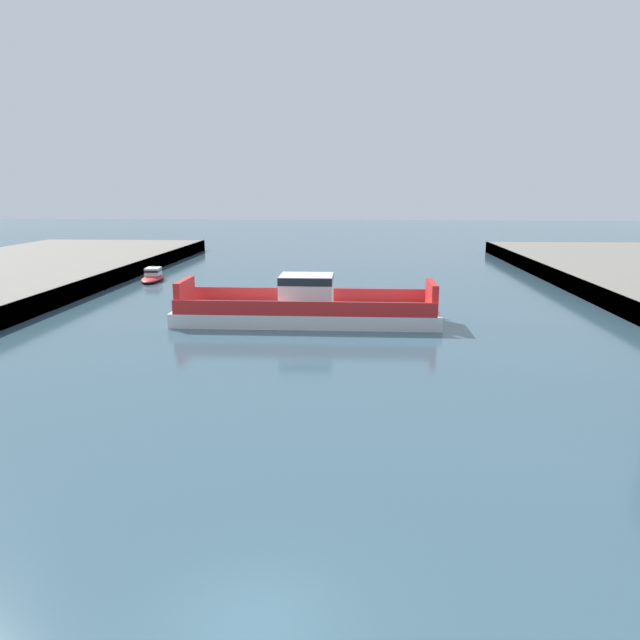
% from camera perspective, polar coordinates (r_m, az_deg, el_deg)
% --- Properties ---
extents(ground_plane, '(400.00, 400.00, 0.00)m').
position_cam_1_polar(ground_plane, '(16.18, -6.27, -27.21)').
color(ground_plane, '#385666').
extents(chain_ferry, '(20.68, 6.34, 3.77)m').
position_cam_1_polar(chain_ferry, '(47.25, -1.29, 1.19)').
color(chain_ferry, silver).
rests_on(chain_ferry, ground).
extents(moored_boat_near_right, '(3.01, 6.71, 1.48)m').
position_cam_1_polar(moored_boat_near_right, '(71.65, -15.77, 4.09)').
color(moored_boat_near_right, red).
rests_on(moored_boat_near_right, ground).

